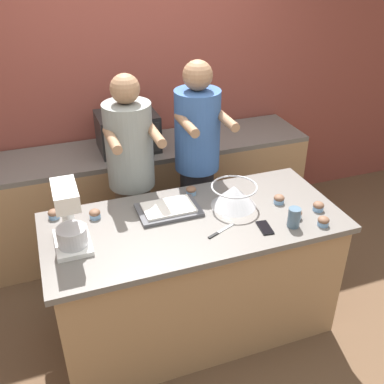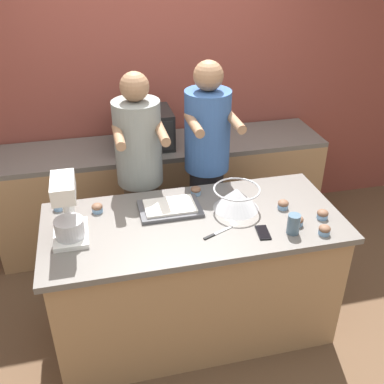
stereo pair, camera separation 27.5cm
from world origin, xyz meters
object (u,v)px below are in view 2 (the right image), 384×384
(person_right, at_px, (207,170))
(cupcake_4, at_px, (196,191))
(person_left, at_px, (141,180))
(cell_phone, at_px, (263,232))
(cupcake_0, at_px, (298,221))
(cupcake_1, at_px, (283,204))
(baking_tray, at_px, (170,208))
(knife, at_px, (216,234))
(stand_mixer, at_px, (67,212))
(drinking_glass, at_px, (294,224))
(cupcake_3, at_px, (58,205))
(cupcake_5, at_px, (324,230))
(microwave_oven, at_px, (143,129))
(cupcake_2, at_px, (323,214))
(mixing_bowl, at_px, (236,198))
(cupcake_6, at_px, (97,208))

(person_right, height_order, cupcake_4, person_right)
(person_left, height_order, cupcake_4, person_left)
(person_right, height_order, cell_phone, person_right)
(cupcake_0, height_order, cupcake_1, same)
(person_right, bearing_deg, person_left, -179.99)
(baking_tray, xyz_separation_m, knife, (0.22, -0.32, -0.02))
(cell_phone, bearing_deg, cupcake_1, 45.80)
(stand_mixer, relative_size, drinking_glass, 3.12)
(person_left, relative_size, knife, 8.12)
(cupcake_1, bearing_deg, cupcake_3, 167.20)
(person_right, bearing_deg, cell_phone, -81.90)
(cupcake_4, height_order, cupcake_5, same)
(microwave_oven, relative_size, cupcake_0, 6.68)
(cupcake_0, bearing_deg, cupcake_2, 9.54)
(cupcake_1, xyz_separation_m, cupcake_3, (-1.42, 0.32, 0.00))
(cupcake_4, bearing_deg, person_left, 137.22)
(person_right, height_order, cupcake_0, person_right)
(cupcake_0, bearing_deg, stand_mixer, 171.93)
(person_left, height_order, person_right, person_right)
(cupcake_3, bearing_deg, stand_mixer, -76.78)
(stand_mixer, distance_m, cupcake_4, 0.90)
(cell_phone, xyz_separation_m, cupcake_2, (0.42, 0.07, 0.02))
(person_right, relative_size, cupcake_1, 24.40)
(cupcake_4, relative_size, cupcake_5, 1.00)
(cell_phone, bearing_deg, stand_mixer, 168.50)
(person_left, xyz_separation_m, cupcake_0, (0.86, -0.82, 0.04))
(mixing_bowl, xyz_separation_m, cupcake_6, (-0.88, 0.16, -0.05))
(microwave_oven, distance_m, cupcake_5, 1.74)
(cupcake_4, bearing_deg, cupcake_1, -30.85)
(person_right, xyz_separation_m, cupcake_1, (0.35, -0.62, 0.02))
(cupcake_3, bearing_deg, knife, -28.48)
(mixing_bowl, relative_size, microwave_oven, 0.64)
(cell_phone, distance_m, drinking_glass, 0.19)
(cell_phone, bearing_deg, cupcake_6, 153.80)
(person_left, distance_m, microwave_oven, 0.59)
(stand_mixer, bearing_deg, cupcake_3, 103.22)
(microwave_oven, relative_size, cupcake_3, 6.68)
(mixing_bowl, distance_m, cupcake_4, 0.32)
(microwave_oven, distance_m, cupcake_3, 1.10)
(microwave_oven, bearing_deg, person_left, -100.70)
(microwave_oven, xyz_separation_m, knife, (0.24, -1.35, -0.16))
(knife, bearing_deg, cell_phone, -11.60)
(cell_phone, xyz_separation_m, cupcake_0, (0.24, 0.04, 0.02))
(cupcake_0, bearing_deg, cupcake_5, -48.38)
(baking_tray, bearing_deg, cell_phone, -37.57)
(person_left, height_order, drinking_glass, person_left)
(mixing_bowl, xyz_separation_m, microwave_oven, (-0.45, 1.10, 0.08))
(person_right, distance_m, mixing_bowl, 0.55)
(cupcake_0, distance_m, cupcake_6, 1.27)
(stand_mixer, relative_size, cupcake_3, 5.52)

